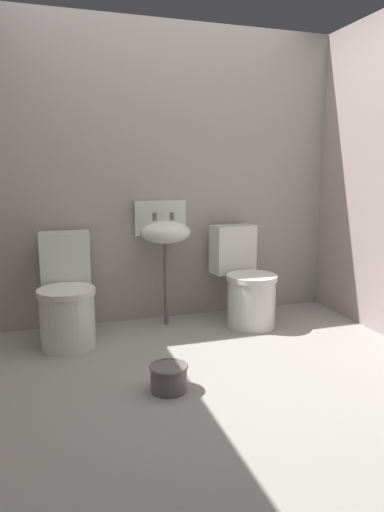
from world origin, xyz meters
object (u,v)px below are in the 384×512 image
at_px(toilet_right, 246,285).
at_px(bucket, 169,377).
at_px(sink, 165,231).
at_px(toilet_left, 67,299).

bearing_deg(toilet_right, bucket, 38.45).
distance_m(toilet_right, sink, 0.78).
xyz_separation_m(toilet_left, toilet_right, (1.40, 0.00, 0.00)).
bearing_deg(sink, toilet_right, -16.79).
height_order(toilet_right, sink, sink).
relative_size(toilet_right, sink, 0.79).
relative_size(toilet_left, bucket, 3.50).
distance_m(toilet_right, bucket, 1.32).
relative_size(toilet_left, sink, 0.79).
height_order(toilet_right, bucket, toilet_right).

